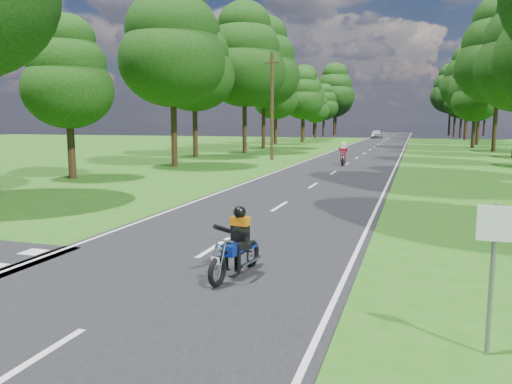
% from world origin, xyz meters
% --- Properties ---
extents(ground, '(160.00, 160.00, 0.00)m').
position_xyz_m(ground, '(0.00, 0.00, 0.00)').
color(ground, '#235E15').
rests_on(ground, ground).
extents(main_road, '(7.00, 140.00, 0.02)m').
position_xyz_m(main_road, '(0.00, 50.00, 0.01)').
color(main_road, black).
rests_on(main_road, ground).
extents(road_markings, '(7.40, 140.00, 0.01)m').
position_xyz_m(road_markings, '(-0.14, 48.13, 0.02)').
color(road_markings, silver).
rests_on(road_markings, main_road).
extents(treeline, '(40.00, 115.35, 14.78)m').
position_xyz_m(treeline, '(1.43, 60.06, 8.25)').
color(treeline, black).
rests_on(treeline, ground).
extents(telegraph_pole, '(1.20, 0.26, 8.00)m').
position_xyz_m(telegraph_pole, '(-6.00, 28.00, 4.07)').
color(telegraph_pole, '#382616').
rests_on(telegraph_pole, ground).
extents(road_sign, '(0.45, 0.07, 2.00)m').
position_xyz_m(road_sign, '(5.50, -2.01, 1.34)').
color(road_sign, slate).
rests_on(road_sign, ground).
extents(rider_near_blue, '(0.79, 1.71, 1.37)m').
position_xyz_m(rider_near_blue, '(1.26, 0.05, 0.70)').
color(rider_near_blue, navy).
rests_on(rider_near_blue, main_road).
extents(rider_far_red, '(0.80, 1.93, 1.56)m').
position_xyz_m(rider_far_red, '(-0.17, 25.16, 0.80)').
color(rider_far_red, '#AC0D19').
rests_on(rider_far_red, main_road).
extents(distant_car, '(1.89, 4.33, 1.45)m').
position_xyz_m(distant_car, '(-1.97, 79.12, 0.75)').
color(distant_car, silver).
rests_on(distant_car, main_road).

